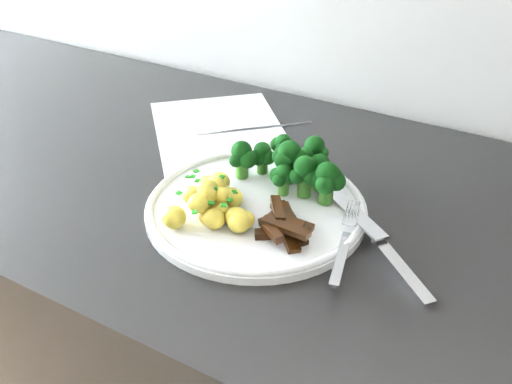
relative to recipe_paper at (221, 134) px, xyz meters
The scene contains 7 objects.
recipe_paper is the anchor object (origin of this frame).
plate 0.23m from the recipe_paper, 45.76° to the right, with size 0.28×0.28×0.02m.
broccoli 0.21m from the recipe_paper, 28.51° to the right, with size 0.17×0.10×0.07m.
potatoes 0.24m from the recipe_paper, 59.54° to the right, with size 0.11×0.13×0.04m.
beef_strips 0.29m from the recipe_paper, 41.83° to the right, with size 0.08×0.09×0.03m.
fork 0.35m from the recipe_paper, 33.43° to the right, with size 0.05×0.16×0.02m.
knife 0.38m from the recipe_paper, 26.96° to the right, with size 0.19×0.16×0.02m.
Camera 1 is at (0.28, 1.09, 1.34)m, focal length 40.14 mm.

